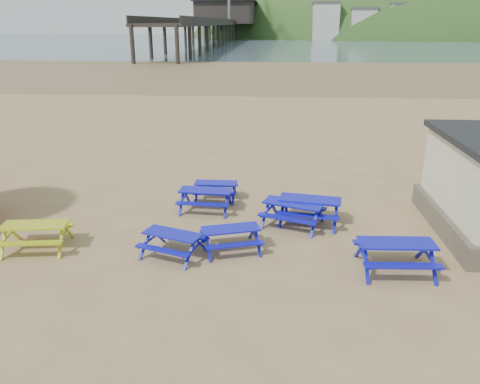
{
  "coord_description": "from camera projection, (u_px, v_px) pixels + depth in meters",
  "views": [
    {
      "loc": [
        1.45,
        -13.32,
        6.39
      ],
      "look_at": [
        0.41,
        1.5,
        1.0
      ],
      "focal_mm": 35.0,
      "sensor_mm": 36.0,
      "label": 1
    }
  ],
  "objects": [
    {
      "name": "picnic_table_blue_g",
      "position": [
        206.0,
        200.0,
        16.82
      ],
      "size": [
        1.94,
        1.61,
        0.78
      ],
      "rotation": [
        0.0,
        0.0,
        -0.07
      ],
      "color": "#0100A6",
      "rests_on": "ground"
    },
    {
      "name": "picnic_table_yellow",
      "position": [
        36.0,
        236.0,
        13.93
      ],
      "size": [
        2.08,
        1.77,
        0.79
      ],
      "rotation": [
        0.0,
        0.0,
        0.14
      ],
      "color": "#CAB20A",
      "rests_on": "ground"
    },
    {
      "name": "picnic_table_blue_f",
      "position": [
        395.0,
        256.0,
        12.68
      ],
      "size": [
        2.09,
        1.71,
        0.85
      ],
      "rotation": [
        0.0,
        0.0,
        0.04
      ],
      "color": "#0100A6",
      "rests_on": "ground"
    },
    {
      "name": "wet_sand",
      "position": [
        264.0,
        70.0,
        66.34
      ],
      "size": [
        400.0,
        400.0,
        0.0
      ],
      "primitive_type": "plane",
      "color": "olive",
      "rests_on": "ground"
    },
    {
      "name": "sea",
      "position": [
        271.0,
        41.0,
        174.17
      ],
      "size": [
        400.0,
        400.0,
        0.0
      ],
      "primitive_type": "plane",
      "color": "#4A5D6A",
      "rests_on": "ground"
    },
    {
      "name": "pier",
      "position": [
        225.0,
        25.0,
        181.22
      ],
      "size": [
        24.0,
        220.0,
        39.29
      ],
      "color": "black",
      "rests_on": "ground"
    },
    {
      "name": "ground",
      "position": [
        224.0,
        238.0,
        14.77
      ],
      "size": [
        400.0,
        400.0,
        0.0
      ],
      "primitive_type": "plane",
      "color": "tan",
      "rests_on": "ground"
    },
    {
      "name": "picnic_table_blue_e",
      "position": [
        231.0,
        239.0,
        13.86
      ],
      "size": [
        2.01,
        1.79,
        0.71
      ],
      "rotation": [
        0.0,
        0.0,
        0.29
      ],
      "color": "#0100A6",
      "rests_on": "ground"
    },
    {
      "name": "picnic_table_blue_d",
      "position": [
        173.0,
        244.0,
        13.53
      ],
      "size": [
        2.05,
        1.85,
        0.71
      ],
      "rotation": [
        0.0,
        0.0,
        -0.34
      ],
      "color": "#0100A6",
      "rests_on": "ground"
    },
    {
      "name": "headland_town",
      "position": [
        456.0,
        58.0,
        227.54
      ],
      "size": [
        264.0,
        144.0,
        108.0
      ],
      "color": "#2D4C1E",
      "rests_on": "ground"
    },
    {
      "name": "picnic_table_blue_a",
      "position": [
        216.0,
        191.0,
        17.89
      ],
      "size": [
        1.61,
        1.3,
        0.67
      ],
      "rotation": [
        0.0,
        0.0,
        -0.0
      ],
      "color": "#0100A6",
      "rests_on": "ground"
    },
    {
      "name": "picnic_table_blue_b",
      "position": [
        293.0,
        214.0,
        15.55
      ],
      "size": [
        2.35,
        2.12,
        0.81
      ],
      "rotation": [
        0.0,
        0.0,
        -0.34
      ],
      "color": "#0100A6",
      "rests_on": "ground"
    },
    {
      "name": "picnic_table_blue_c",
      "position": [
        310.0,
        210.0,
        15.79
      ],
      "size": [
        2.28,
        1.96,
        0.85
      ],
      "rotation": [
        0.0,
        0.0,
        -0.17
      ],
      "color": "#0100A6",
      "rests_on": "ground"
    }
  ]
}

